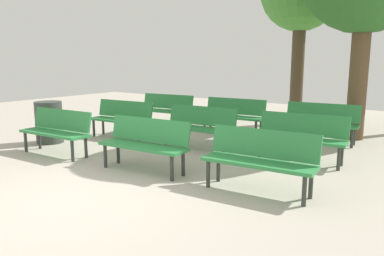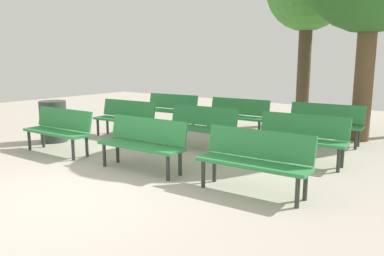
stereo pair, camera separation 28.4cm
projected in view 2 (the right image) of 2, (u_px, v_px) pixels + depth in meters
ground_plane at (67, 197)px, 5.18m from camera, size 24.00×24.00×0.00m
bench_r0_c0 at (59, 128)px, 7.52m from camera, size 1.62×0.56×0.87m
bench_r0_c1 at (143, 141)px, 6.35m from camera, size 1.63×0.58×0.87m
bench_r0_c2 at (255, 157)px, 5.28m from camera, size 1.63×0.59×0.87m
bench_r1_c0 at (125, 116)px, 9.03m from camera, size 1.63×0.60×0.87m
bench_r1_c1 at (200, 125)px, 7.90m from camera, size 1.62×0.57×0.87m
bench_r1_c2 at (301, 136)px, 6.77m from camera, size 1.64×0.64×0.87m
bench_r2_c0 at (170, 108)px, 10.60m from camera, size 1.64×0.64×0.87m
bench_r2_c1 at (237, 114)px, 9.44m from camera, size 1.63×0.59×0.87m
bench_r2_c2 at (325, 121)px, 8.34m from camera, size 1.64×0.62×0.87m
trash_bin at (53, 121)px, 8.58m from camera, size 0.59×0.59×0.93m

